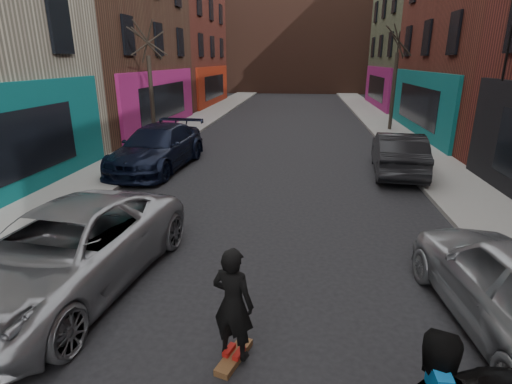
% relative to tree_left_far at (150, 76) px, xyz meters
% --- Properties ---
extents(sidewalk_left, '(2.50, 84.00, 0.13)m').
position_rel_tree_left_far_xyz_m(sidewalk_left, '(-0.05, 12.00, -3.31)').
color(sidewalk_left, gray).
rests_on(sidewalk_left, ground).
extents(sidewalk_right, '(2.50, 84.00, 0.13)m').
position_rel_tree_left_far_xyz_m(sidewalk_right, '(12.45, 12.00, -3.31)').
color(sidewalk_right, gray).
rests_on(sidewalk_right, ground).
extents(building_far, '(40.00, 10.00, 14.00)m').
position_rel_tree_left_far_xyz_m(building_far, '(6.20, 38.00, 3.62)').
color(building_far, '#47281E').
rests_on(building_far, ground).
extents(tree_left_far, '(2.00, 2.00, 6.50)m').
position_rel_tree_left_far_xyz_m(tree_left_far, '(0.00, 0.00, 0.00)').
color(tree_left_far, black).
rests_on(tree_left_far, sidewalk_left).
extents(tree_right_far, '(2.00, 2.00, 6.80)m').
position_rel_tree_left_far_xyz_m(tree_right_far, '(12.40, 6.00, 0.15)').
color(tree_right_far, black).
rests_on(tree_right_far, sidewalk_right).
extents(parked_left_far, '(3.21, 5.88, 1.56)m').
position_rel_tree_left_far_xyz_m(parked_left_far, '(3.00, -12.63, -2.60)').
color(parked_left_far, gray).
rests_on(parked_left_far, ground).
extents(parked_left_end, '(2.74, 5.88, 1.66)m').
position_rel_tree_left_far_xyz_m(parked_left_end, '(1.60, -3.94, -2.55)').
color(parked_left_end, black).
rests_on(parked_left_end, ground).
extents(parked_right_end, '(2.12, 4.88, 1.56)m').
position_rel_tree_left_far_xyz_m(parked_right_end, '(10.80, -3.63, -2.60)').
color(parked_right_end, black).
rests_on(parked_right_end, ground).
extents(skateboard, '(0.46, 0.83, 0.10)m').
position_rel_tree_left_far_xyz_m(skateboard, '(6.38, -14.13, -3.33)').
color(skateboard, brown).
rests_on(skateboard, ground).
extents(skateboarder, '(0.71, 0.57, 1.68)m').
position_rel_tree_left_far_xyz_m(skateboarder, '(6.38, -14.13, -2.44)').
color(skateboarder, black).
rests_on(skateboarder, skateboard).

